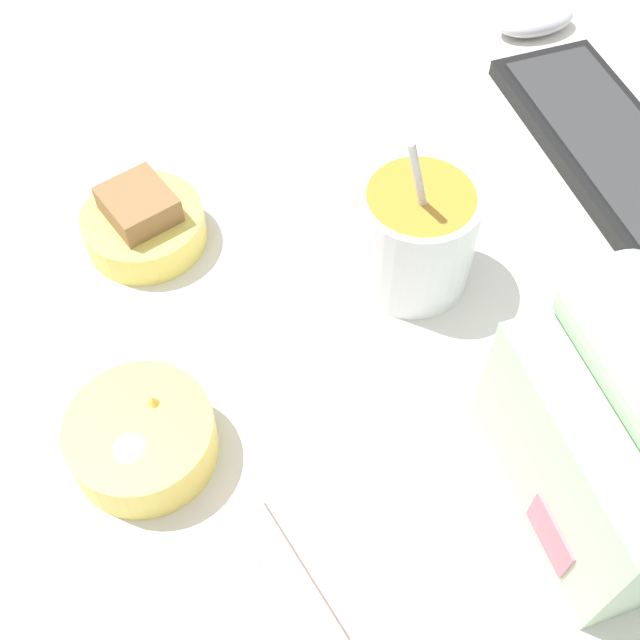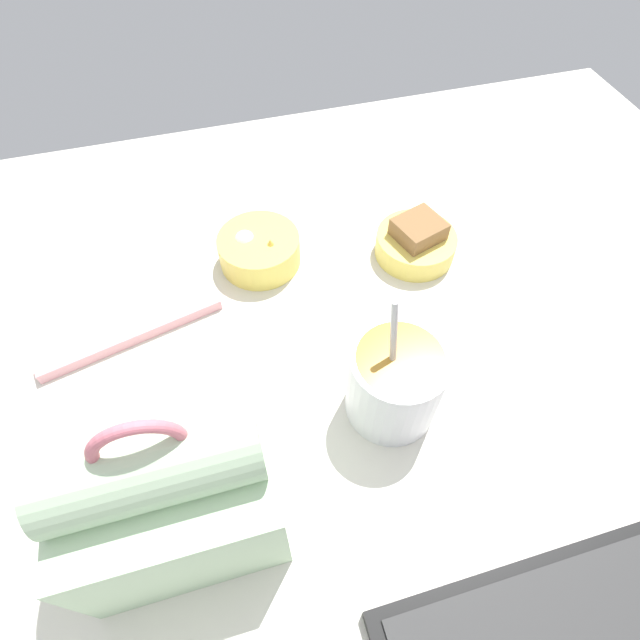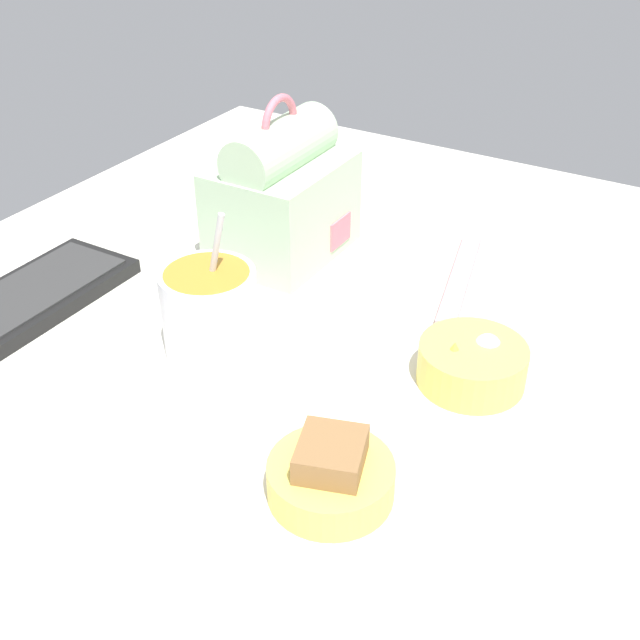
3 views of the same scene
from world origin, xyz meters
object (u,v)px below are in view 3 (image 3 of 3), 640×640
Objects in this scene: soup_cup at (210,313)px; bento_bowl_snacks at (472,363)px; bento_bowl_sandwich at (331,475)px; keyboard at (6,312)px; lunch_bag at (282,196)px; chopstick_case at (460,278)px.

bento_bowl_snacks is (9.95, -26.82, -3.07)cm from soup_cup.
soup_cup is 1.53× the size of bento_bowl_sandwich.
keyboard is 2.93× the size of bento_bowl_snacks.
soup_cup is at bearing 61.58° from bento_bowl_sandwich.
lunch_bag reaches higher than bento_bowl_sandwich.
bento_bowl_sandwich is 0.48× the size of chopstick_case.
soup_cup is at bearing 110.36° from bento_bowl_snacks.
lunch_bag is 1.25× the size of soup_cup.
bento_bowl_sandwich is at bearing -173.96° from chopstick_case.
chopstick_case is (4.37, -24.26, -7.63)cm from lunch_bag.
bento_bowl_snacks is (22.02, -4.52, 0.13)cm from bento_bowl_sandwich.
soup_cup is (-24.22, -6.26, -2.93)cm from lunch_bag.
bento_bowl_snacks is at bearing -72.05° from keyboard.
keyboard is at bearing 129.27° from chopstick_case.
bento_bowl_snacks reaches higher than keyboard.
chopstick_case is (18.63, 8.83, -1.63)cm from bento_bowl_snacks.
soup_cup is at bearing -74.64° from keyboard.
chopstick_case is (35.60, -43.54, -0.22)cm from keyboard.
keyboard reaches higher than chopstick_case.
bento_bowl_sandwich is at bearing 168.40° from bento_bowl_snacks.
keyboard is 1.54× the size of lunch_bag.
lunch_bag is at bearing 100.20° from chopstick_case.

